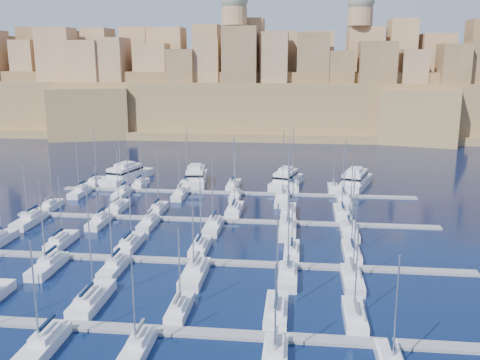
# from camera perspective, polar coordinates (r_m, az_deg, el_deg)

# --- Properties ---
(ground) EXTENTS (600.00, 600.00, 0.00)m
(ground) POSITION_cam_1_polar(r_m,az_deg,el_deg) (96.51, -2.88, -6.19)
(ground) COLOR black
(ground) RESTS_ON ground
(pontoon_near) EXTENTS (84.00, 2.00, 0.40)m
(pontoon_near) POSITION_cam_1_polar(r_m,az_deg,el_deg) (65.90, -7.84, -15.66)
(pontoon_near) COLOR slate
(pontoon_near) RESTS_ON ground
(pontoon_mid_near) EXTENTS (84.00, 2.00, 0.40)m
(pontoon_mid_near) POSITION_cam_1_polar(r_m,az_deg,el_deg) (85.37, -4.20, -8.68)
(pontoon_mid_near) COLOR slate
(pontoon_mid_near) RESTS_ON ground
(pontoon_mid_far) EXTENTS (84.00, 2.00, 0.40)m
(pontoon_mid_far) POSITION_cam_1_polar(r_m,az_deg,el_deg) (105.83, -2.01, -4.33)
(pontoon_mid_far) COLOR slate
(pontoon_mid_far) RESTS_ON ground
(pontoon_far) EXTENTS (84.00, 2.00, 0.40)m
(pontoon_far) POSITION_cam_1_polar(r_m,az_deg,el_deg) (126.81, -0.55, -1.39)
(pontoon_far) COLOR slate
(pontoon_far) RESTS_ON ground
(sailboat_2) EXTENTS (3.08, 10.28, 16.08)m
(sailboat_2) POSITION_cam_1_polar(r_m,az_deg,el_deg) (74.13, -15.55, -12.15)
(sailboat_2) COLOR silver
(sailboat_2) RESTS_ON ground
(sailboat_3) EXTENTS (2.35, 7.83, 11.47)m
(sailboat_3) POSITION_cam_1_polar(r_m,az_deg,el_deg) (69.70, -6.46, -13.47)
(sailboat_3) COLOR silver
(sailboat_3) RESTS_ON ground
(sailboat_4) EXTENTS (2.79, 9.31, 14.72)m
(sailboat_4) POSITION_cam_1_polar(r_m,az_deg,el_deg) (68.83, 3.89, -13.73)
(sailboat_4) COLOR silver
(sailboat_4) RESTS_ON ground
(sailboat_5) EXTENTS (2.60, 8.68, 12.70)m
(sailboat_5) POSITION_cam_1_polar(r_m,az_deg,el_deg) (68.90, 12.12, -14.00)
(sailboat_5) COLOR silver
(sailboat_5) RESTS_ON ground
(sailboat_8) EXTENTS (2.84, 9.48, 13.45)m
(sailboat_8) POSITION_cam_1_polar(r_m,az_deg,el_deg) (65.16, -20.33, -16.22)
(sailboat_8) COLOR silver
(sailboat_8) RESTS_ON ground
(sailboat_9) EXTENTS (2.42, 8.08, 12.30)m
(sailboat_9) POSITION_cam_1_polar(r_m,az_deg,el_deg) (62.02, -10.90, -17.19)
(sailboat_9) COLOR silver
(sailboat_9) RESTS_ON ground
(sailboat_10) EXTENTS (2.61, 8.71, 11.82)m
(sailboat_10) POSITION_cam_1_polar(r_m,az_deg,el_deg) (59.40, 3.75, -18.43)
(sailboat_10) COLOR silver
(sailboat_10) RESTS_ON ground
(sailboat_12) EXTENTS (2.50, 8.34, 12.38)m
(sailboat_12) POSITION_cam_1_polar(r_m,az_deg,el_deg) (102.42, -24.21, -5.79)
(sailboat_12) COLOR silver
(sailboat_12) RESTS_ON ground
(sailboat_13) EXTENTS (2.67, 8.89, 12.36)m
(sailboat_13) POSITION_cam_1_polar(r_m,az_deg,el_deg) (97.59, -18.52, -6.20)
(sailboat_13) COLOR silver
(sailboat_13) RESTS_ON ground
(sailboat_14) EXTENTS (2.75, 9.18, 15.55)m
(sailboat_14) POSITION_cam_1_polar(r_m,az_deg,el_deg) (93.31, -11.62, -6.64)
(sailboat_14) COLOR silver
(sailboat_14) RESTS_ON ground
(sailboat_15) EXTENTS (2.67, 8.89, 12.95)m
(sailboat_15) POSITION_cam_1_polar(r_m,az_deg,el_deg) (90.26, -4.24, -7.10)
(sailboat_15) COLOR silver
(sailboat_15) RESTS_ON ground
(sailboat_16) EXTENTS (2.47, 8.25, 12.36)m
(sailboat_16) POSITION_cam_1_polar(r_m,az_deg,el_deg) (88.52, 5.53, -7.54)
(sailboat_16) COLOR silver
(sailboat_16) RESTS_ON ground
(sailboat_17) EXTENTS (2.69, 8.97, 14.51)m
(sailboat_17) POSITION_cam_1_polar(r_m,az_deg,el_deg) (89.28, 11.80, -7.57)
(sailboat_17) COLOR silver
(sailboat_17) RESTS_ON ground
(sailboat_19) EXTENTS (2.81, 9.38, 14.84)m
(sailboat_19) POSITION_cam_1_polar(r_m,az_deg,el_deg) (87.21, -19.83, -8.59)
(sailboat_19) COLOR silver
(sailboat_19) RESTS_ON ground
(sailboat_20) EXTENTS (2.52, 8.40, 12.02)m
(sailboat_20) POSITION_cam_1_polar(r_m,az_deg,el_deg) (83.74, -13.31, -9.07)
(sailboat_20) COLOR silver
(sailboat_20) RESTS_ON ground
(sailboat_21) EXTENTS (3.07, 10.22, 13.24)m
(sailboat_21) POSITION_cam_1_polar(r_m,az_deg,el_deg) (79.69, -4.85, -9.89)
(sailboat_21) COLOR silver
(sailboat_21) RESTS_ON ground
(sailboat_22) EXTENTS (2.70, 8.99, 13.96)m
(sailboat_22) POSITION_cam_1_polar(r_m,az_deg,el_deg) (78.86, 5.13, -10.16)
(sailboat_22) COLOR silver
(sailboat_22) RESTS_ON ground
(sailboat_23) EXTENTS (2.80, 9.32, 13.81)m
(sailboat_23) POSITION_cam_1_polar(r_m,az_deg,el_deg) (79.10, 11.88, -10.32)
(sailboat_23) COLOR silver
(sailboat_23) RESTS_ON ground
(sailboat_24) EXTENTS (2.29, 7.62, 12.91)m
(sailboat_24) POSITION_cam_1_polar(r_m,az_deg,el_deg) (121.04, -19.46, -2.60)
(sailboat_24) COLOR silver
(sailboat_24) RESTS_ON ground
(sailboat_25) EXTENTS (2.63, 8.77, 13.88)m
(sailboat_25) POSITION_cam_1_polar(r_m,az_deg,el_deg) (115.99, -12.85, -2.82)
(sailboat_25) COLOR silver
(sailboat_25) RESTS_ON ground
(sailboat_26) EXTENTS (2.42, 8.07, 12.70)m
(sailboat_26) POSITION_cam_1_polar(r_m,az_deg,el_deg) (113.13, -8.71, -3.05)
(sailboat_26) COLOR silver
(sailboat_26) RESTS_ON ground
(sailboat_27) EXTENTS (2.94, 9.81, 15.70)m
(sailboat_27) POSITION_cam_1_polar(r_m,az_deg,el_deg) (110.91, -0.60, -3.20)
(sailboat_27) COLOR silver
(sailboat_27) RESTS_ON ground
(sailboat_28) EXTENTS (2.97, 9.90, 16.13)m
(sailboat_28) POSITION_cam_1_polar(r_m,az_deg,el_deg) (110.19, 5.20, -3.36)
(sailboat_28) COLOR silver
(sailboat_28) RESTS_ON ground
(sailboat_29) EXTENTS (3.06, 10.21, 14.36)m
(sailboat_29) POSITION_cam_1_polar(r_m,az_deg,el_deg) (110.68, 10.81, -3.48)
(sailboat_29) COLOR silver
(sailboat_29) RESTS_ON ground
(sailboat_30) EXTENTS (3.00, 10.00, 14.58)m
(sailboat_30) POSITION_cam_1_polar(r_m,az_deg,el_deg) (111.75, -21.54, -4.02)
(sailboat_30) COLOR silver
(sailboat_30) RESTS_ON ground
(sailboat_31) EXTENTS (2.53, 8.45, 12.17)m
(sailboat_31) POSITION_cam_1_polar(r_m,az_deg,el_deg) (106.76, -14.79, -4.32)
(sailboat_31) COLOR silver
(sailboat_31) RESTS_ON ground
(sailboat_32) EXTENTS (2.49, 8.29, 11.70)m
(sailboat_32) POSITION_cam_1_polar(r_m,az_deg,el_deg) (103.76, -9.75, -4.57)
(sailboat_32) COLOR silver
(sailboat_32) RESTS_ON ground
(sailboat_33) EXTENTS (2.80, 9.34, 15.00)m
(sailboat_33) POSITION_cam_1_polar(r_m,az_deg,el_deg) (100.54, -2.87, -4.95)
(sailboat_33) COLOR silver
(sailboat_33) RESTS_ON ground
(sailboat_34) EXTENTS (3.11, 10.36, 15.56)m
(sailboat_34) POSITION_cam_1_polar(r_m,az_deg,el_deg) (98.84, 5.09, -5.29)
(sailboat_34) COLOR silver
(sailboat_34) RESTS_ON ground
(sailboat_35) EXTENTS (3.01, 10.03, 14.22)m
(sailboat_35) POSITION_cam_1_polar(r_m,az_deg,el_deg) (99.41, 11.57, -5.41)
(sailboat_35) COLOR silver
(sailboat_35) RESTS_ON ground
(sailboat_36) EXTENTS (2.59, 8.64, 14.19)m
(sailboat_36) POSITION_cam_1_polar(r_m,az_deg,el_deg) (140.53, -15.12, -0.20)
(sailboat_36) COLOR silver
(sailboat_36) RESTS_ON ground
(sailboat_37) EXTENTS (2.39, 7.96, 11.72)m
(sailboat_37) POSITION_cam_1_polar(r_m,az_deg,el_deg) (136.36, -10.55, -0.37)
(sailboat_37) COLOR silver
(sailboat_37) RESTS_ON ground
(sailboat_38) EXTENTS (2.80, 9.33, 14.71)m
(sailboat_38) POSITION_cam_1_polar(r_m,az_deg,el_deg) (134.08, -5.69, -0.42)
(sailboat_38) COLOR silver
(sailboat_38) RESTS_ON ground
(sailboat_39) EXTENTS (2.85, 9.50, 12.91)m
(sailboat_39) POSITION_cam_1_polar(r_m,az_deg,el_deg) (132.23, -0.71, -0.55)
(sailboat_39) COLOR silver
(sailboat_39) RESTS_ON ground
(sailboat_40) EXTENTS (3.20, 10.67, 15.24)m
(sailboat_40) POSITION_cam_1_polar(r_m,az_deg,el_deg) (131.81, 5.59, -0.65)
(sailboat_40) COLOR silver
(sailboat_40) RESTS_ON ground
(sailboat_41) EXTENTS (2.42, 8.06, 12.15)m
(sailboat_41) POSITION_cam_1_polar(r_m,az_deg,el_deg) (130.83, 9.90, -0.91)
(sailboat_41) COLOR silver
(sailboat_41) RESTS_ON ground
(sailboat_42) EXTENTS (2.66, 8.86, 14.39)m
(sailboat_42) POSITION_cam_1_polar(r_m,az_deg,el_deg) (131.00, -16.70, -1.24)
(sailboat_42) COLOR silver
(sailboat_42) RESTS_ON ground
(sailboat_43) EXTENTS (2.55, 8.49, 14.24)m
(sailboat_43) POSITION_cam_1_polar(r_m,az_deg,el_deg) (127.56, -12.47, -1.37)
(sailboat_43) COLOR silver
(sailboat_43) RESTS_ON ground
(sailboat_44) EXTENTS (2.45, 8.18, 11.57)m
(sailboat_44) POSITION_cam_1_polar(r_m,az_deg,el_deg) (123.99, -6.44, -1.56)
(sailboat_44) COLOR silver
(sailboat_44) RESTS_ON ground
(sailboat_45) EXTENTS (2.27, 7.56, 11.41)m
(sailboat_45) POSITION_cam_1_polar(r_m,az_deg,el_deg) (122.10, -0.49, -1.71)
(sailboat_45) COLOR silver
(sailboat_45) RESTS_ON ground
(sailboat_46) EXTENTS (3.26, 10.85, 16.63)m
(sailboat_46) POSITION_cam_1_polar(r_m,az_deg,el_deg) (119.73, 4.57, -2.02)
(sailboat_46) COLOR silver
(sailboat_46) RESTS_ON ground
(sailboat_47) EXTENTS (2.88, 9.59, 14.42)m
(sailboat_47) POSITION_cam_1_polar(r_m,az_deg,el_deg) (120.69, 10.98, -2.11)
(sailboat_47) COLOR silver
(sailboat_47) RESTS_ON ground
(motor_yacht_a) EXTENTS (9.93, 18.99, 5.25)m
(motor_yacht_a) POSITION_cam_1_polar(r_m,az_deg,el_deg) (142.77, -12.02, 0.58)
(motor_yacht_a) COLOR silver
(motor_yacht_a) RESTS_ON ground
(motor_yacht_b) EXTENTS (7.04, 17.25, 5.25)m
(motor_yacht_b) POSITION_cam_1_polar(r_m,az_deg,el_deg) (137.39, -4.75, 0.34)
(motor_yacht_b) COLOR silver
(motor_yacht_b) RESTS_ON ground
(motor_yacht_c) EXTENTS (8.65, 15.83, 5.25)m
(motor_yacht_c) POSITION_cam_1_polar(r_m,az_deg,el_deg) (134.14, 4.94, 0.03)
(motor_yacht_c) COLOR silver
(motor_yacht_c) RESTS_ON ground
(motor_yacht_d) EXTENTS (10.26, 18.38, 5.25)m
(motor_yacht_d) POSITION_cam_1_polar(r_m,az_deg,el_deg) (135.97, 12.19, -0.04)
(motor_yacht_d) COLOR silver
(motor_yacht_d) RESTS_ON ground
(fortified_city) EXTENTS (460.00, 108.95, 59.52)m
(fortified_city) POSITION_cam_1_polar(r_m,az_deg,el_deg) (246.24, 2.94, 9.01)
(fortified_city) COLOR brown
(fortified_city) RESTS_ON ground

